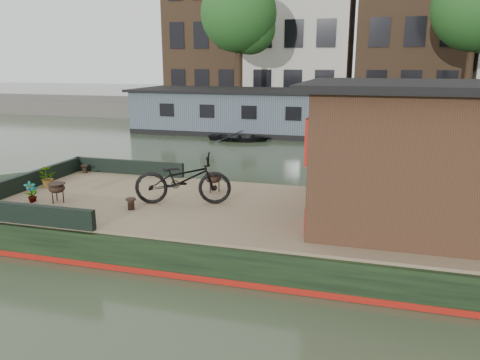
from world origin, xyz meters
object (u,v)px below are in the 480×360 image
(brazier_front, at_px, (57,193))
(dinghy, at_px, (239,134))
(bicycle, at_px, (183,179))
(potted_plant_a, at_px, (31,192))
(brazier_rear, at_px, (213,183))
(cabin, at_px, (421,154))

(brazier_front, bearing_deg, dinghy, 88.46)
(brazier_front, distance_m, dinghy, 12.16)
(bicycle, xyz_separation_m, potted_plant_a, (-2.96, -0.77, -0.28))
(bicycle, distance_m, brazier_rear, 1.06)
(bicycle, height_order, potted_plant_a, bicycle)
(cabin, bearing_deg, brazier_front, -174.24)
(bicycle, bearing_deg, brazier_rear, -32.55)
(dinghy, bearing_deg, bicycle, -168.74)
(brazier_rear, bearing_deg, dinghy, 102.95)
(brazier_rear, relative_size, dinghy, 0.15)
(cabin, bearing_deg, brazier_rear, 167.44)
(brazier_rear, bearing_deg, bicycle, -106.87)
(potted_plant_a, height_order, dinghy, potted_plant_a)
(dinghy, bearing_deg, brazier_front, 179.25)
(cabin, height_order, brazier_front, cabin)
(bicycle, height_order, brazier_front, bicycle)
(cabin, height_order, dinghy, cabin)
(bicycle, xyz_separation_m, brazier_front, (-2.46, -0.62, -0.30))
(brazier_front, bearing_deg, bicycle, 14.15)
(potted_plant_a, relative_size, brazier_front, 1.10)
(brazier_front, distance_m, brazier_rear, 3.18)
(cabin, relative_size, brazier_front, 10.14)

